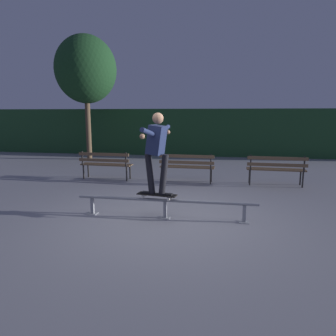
{
  "coord_description": "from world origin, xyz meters",
  "views": [
    {
      "loc": [
        1.03,
        -5.63,
        2.0
      ],
      "look_at": [
        -0.08,
        0.85,
        0.85
      ],
      "focal_mm": 33.03,
      "sensor_mm": 36.0,
      "label": 1
    }
  ],
  "objects_px": {
    "park_bench_leftmost": "(105,162)",
    "park_bench_right_center": "(276,167)",
    "skateboard": "(157,195)",
    "tree_far_left": "(86,70)",
    "grind_rail": "(165,203)",
    "park_bench_left_center": "(187,165)",
    "skateboarder": "(157,147)"
  },
  "relations": [
    {
      "from": "grind_rail",
      "to": "skateboard",
      "type": "relative_size",
      "value": 4.4
    },
    {
      "from": "skateboarder",
      "to": "tree_far_left",
      "type": "distance_m",
      "value": 8.93
    },
    {
      "from": "park_bench_left_center",
      "to": "park_bench_leftmost",
      "type": "bearing_deg",
      "value": 180.0
    },
    {
      "from": "park_bench_right_center",
      "to": "skateboard",
      "type": "bearing_deg",
      "value": -130.38
    },
    {
      "from": "skateboard",
      "to": "park_bench_left_center",
      "type": "height_order",
      "value": "park_bench_left_center"
    },
    {
      "from": "grind_rail",
      "to": "park_bench_left_center",
      "type": "bearing_deg",
      "value": 88.85
    },
    {
      "from": "park_bench_left_center",
      "to": "skateboard",
      "type": "bearing_deg",
      "value": -94.02
    },
    {
      "from": "skateboarder",
      "to": "park_bench_left_center",
      "type": "bearing_deg",
      "value": 86.03
    },
    {
      "from": "skateboard",
      "to": "park_bench_leftmost",
      "type": "height_order",
      "value": "park_bench_leftmost"
    },
    {
      "from": "skateboarder",
      "to": "park_bench_leftmost",
      "type": "height_order",
      "value": "skateboarder"
    },
    {
      "from": "skateboard",
      "to": "park_bench_right_center",
      "type": "distance_m",
      "value": 4.23
    },
    {
      "from": "skateboarder",
      "to": "park_bench_right_center",
      "type": "height_order",
      "value": "skateboarder"
    },
    {
      "from": "skateboard",
      "to": "park_bench_left_center",
      "type": "xyz_separation_m",
      "value": [
        0.23,
        3.22,
        0.08
      ]
    },
    {
      "from": "park_bench_leftmost",
      "to": "tree_far_left",
      "type": "bearing_deg",
      "value": 119.88
    },
    {
      "from": "skateboard",
      "to": "tree_far_left",
      "type": "bearing_deg",
      "value": 122.41
    },
    {
      "from": "grind_rail",
      "to": "park_bench_right_center",
      "type": "bearing_deg",
      "value": 51.33
    },
    {
      "from": "grind_rail",
      "to": "park_bench_leftmost",
      "type": "distance_m",
      "value": 4.05
    },
    {
      "from": "park_bench_leftmost",
      "to": "park_bench_right_center",
      "type": "distance_m",
      "value": 5.02
    },
    {
      "from": "grind_rail",
      "to": "tree_far_left",
      "type": "height_order",
      "value": "tree_far_left"
    },
    {
      "from": "skateboarder",
      "to": "park_bench_leftmost",
      "type": "bearing_deg",
      "value": 125.4
    },
    {
      "from": "skateboard",
      "to": "park_bench_leftmost",
      "type": "relative_size",
      "value": 0.5
    },
    {
      "from": "grind_rail",
      "to": "park_bench_leftmost",
      "type": "relative_size",
      "value": 2.18
    },
    {
      "from": "skateboarder",
      "to": "tree_far_left",
      "type": "bearing_deg",
      "value": 122.42
    },
    {
      "from": "tree_far_left",
      "to": "park_bench_right_center",
      "type": "bearing_deg",
      "value": -28.72
    },
    {
      "from": "park_bench_leftmost",
      "to": "skateboard",
      "type": "bearing_deg",
      "value": -54.63
    },
    {
      "from": "park_bench_leftmost",
      "to": "park_bench_right_center",
      "type": "bearing_deg",
      "value": 0.0
    },
    {
      "from": "park_bench_left_center",
      "to": "park_bench_right_center",
      "type": "height_order",
      "value": "same"
    },
    {
      "from": "grind_rail",
      "to": "skateboarder",
      "type": "xyz_separation_m",
      "value": [
        -0.16,
        -0.0,
        1.1
      ]
    },
    {
      "from": "park_bench_leftmost",
      "to": "tree_far_left",
      "type": "xyz_separation_m",
      "value": [
        -2.31,
        4.02,
        3.33
      ]
    },
    {
      "from": "park_bench_leftmost",
      "to": "tree_far_left",
      "type": "height_order",
      "value": "tree_far_left"
    },
    {
      "from": "park_bench_leftmost",
      "to": "park_bench_right_center",
      "type": "height_order",
      "value": "same"
    },
    {
      "from": "park_bench_leftmost",
      "to": "tree_far_left",
      "type": "distance_m",
      "value": 5.71
    }
  ]
}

